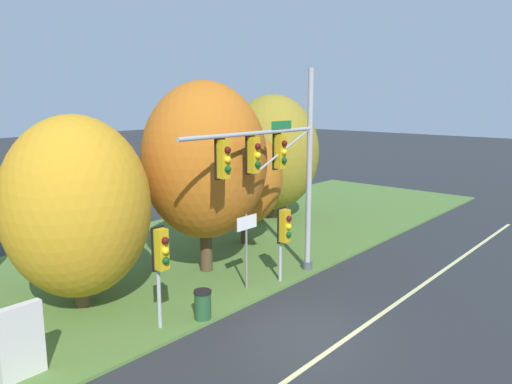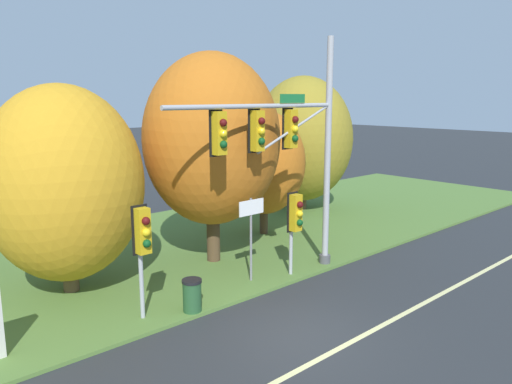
# 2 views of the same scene
# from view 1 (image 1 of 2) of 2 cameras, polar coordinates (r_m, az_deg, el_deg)

# --- Properties ---
(ground_plane) EXTENTS (160.00, 160.00, 0.00)m
(ground_plane) POSITION_cam_1_polar(r_m,az_deg,el_deg) (15.56, 5.28, -15.73)
(ground_plane) COLOR #282B2D
(lane_stripe) EXTENTS (36.00, 0.16, 0.01)m
(lane_stripe) POSITION_cam_1_polar(r_m,az_deg,el_deg) (14.98, 9.19, -16.93)
(lane_stripe) COLOR beige
(lane_stripe) RESTS_ON ground
(grass_verge) EXTENTS (48.00, 11.50, 0.10)m
(grass_verge) POSITION_cam_1_polar(r_m,az_deg,el_deg) (21.00, -13.61, -8.64)
(grass_verge) COLOR #517533
(grass_verge) RESTS_ON ground
(traffic_signal_mast) EXTENTS (6.81, 0.49, 7.91)m
(traffic_signal_mast) POSITION_cam_1_polar(r_m,az_deg,el_deg) (17.90, 2.54, 3.22)
(traffic_signal_mast) COLOR #9EA0A5
(traffic_signal_mast) RESTS_ON grass_verge
(pedestrian_signal_near_kerb) EXTENTS (0.46, 0.55, 2.84)m
(pedestrian_signal_near_kerb) POSITION_cam_1_polar(r_m,az_deg,el_deg) (18.48, 3.24, -4.31)
(pedestrian_signal_near_kerb) COLOR #9EA0A5
(pedestrian_signal_near_kerb) RESTS_ON grass_verge
(pedestrian_signal_further_along) EXTENTS (0.46, 0.55, 3.15)m
(pedestrian_signal_further_along) POSITION_cam_1_polar(r_m,az_deg,el_deg) (14.91, -10.80, -7.16)
(pedestrian_signal_further_along) COLOR #9EA0A5
(pedestrian_signal_further_along) RESTS_ON grass_verge
(route_sign_post) EXTENTS (1.02, 0.08, 2.75)m
(route_sign_post) POSITION_cam_1_polar(r_m,az_deg,el_deg) (17.88, -1.08, -5.32)
(route_sign_post) COLOR slate
(route_sign_post) RESTS_ON grass_verge
(tree_left_of_mast) EXTENTS (4.72, 4.72, 6.32)m
(tree_left_of_mast) POSITION_cam_1_polar(r_m,az_deg,el_deg) (17.02, -19.82, -1.62)
(tree_left_of_mast) COLOR brown
(tree_left_of_mast) RESTS_ON grass_verge
(tree_behind_signpost) EXTENTS (4.84, 4.84, 7.47)m
(tree_behind_signpost) POSITION_cam_1_polar(r_m,az_deg,el_deg) (19.29, -5.90, 3.57)
(tree_behind_signpost) COLOR #4C3823
(tree_behind_signpost) RESTS_ON grass_verge
(tree_mid_verge) EXTENTS (3.56, 3.56, 5.35)m
(tree_mid_verge) POSITION_cam_1_polar(r_m,az_deg,el_deg) (23.22, -1.34, 1.61)
(tree_mid_verge) COLOR #4C3823
(tree_mid_verge) RESTS_ON grass_verge
(tree_tall_centre) EXTENTS (5.19, 5.19, 6.98)m
(tree_tall_centre) POSITION_cam_1_polar(r_m,az_deg,el_deg) (28.20, 1.92, 4.50)
(tree_tall_centre) COLOR brown
(tree_tall_centre) RESTS_ON grass_verge
(info_kiosk) EXTENTS (1.10, 0.24, 1.90)m
(info_kiosk) POSITION_cam_1_polar(r_m,az_deg,el_deg) (13.98, -25.28, -15.26)
(info_kiosk) COLOR beige
(info_kiosk) RESTS_ON grass_verge
(trash_bin) EXTENTS (0.56, 0.56, 0.93)m
(trash_bin) POSITION_cam_1_polar(r_m,az_deg,el_deg) (16.03, -6.10, -12.66)
(trash_bin) COLOR #234C28
(trash_bin) RESTS_ON grass_verge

